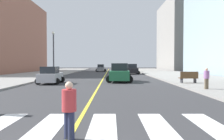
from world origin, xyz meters
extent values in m
cube|color=gray|center=(12.20, 20.00, 0.07)|extent=(10.00, 120.00, 0.15)
cube|color=silver|center=(-0.90, 4.00, 0.01)|extent=(0.90, 4.00, 0.01)
cube|color=silver|center=(0.90, 4.00, 0.01)|extent=(0.90, 4.00, 0.01)
cube|color=silver|center=(2.70, 4.00, 0.01)|extent=(0.90, 4.00, 0.01)
cube|color=silver|center=(4.50, 4.00, 0.01)|extent=(0.90, 4.00, 0.01)
cube|color=yellow|center=(0.00, 40.00, 0.01)|extent=(0.16, 80.00, 0.01)
cube|color=gray|center=(27.28, 69.72, 11.01)|extent=(18.00, 24.00, 22.02)
cube|color=black|center=(5.05, 39.41, 0.72)|extent=(2.03, 4.44, 0.95)
cube|color=#1E2328|center=(5.05, 39.68, 1.58)|extent=(1.70, 2.22, 0.80)
cylinder|color=black|center=(4.02, 38.05, 0.36)|extent=(0.72, 0.24, 0.72)
cylinder|color=black|center=(6.06, 38.04, 0.36)|extent=(0.72, 0.24, 0.72)
cylinder|color=black|center=(4.04, 40.79, 0.36)|extent=(0.72, 0.24, 0.72)
cylinder|color=black|center=(6.08, 40.78, 0.36)|extent=(0.72, 0.24, 0.72)
cube|color=#236B42|center=(2.05, 21.84, 0.76)|extent=(2.33, 4.76, 1.00)
cube|color=#1E2328|center=(2.07, 22.12, 1.67)|extent=(1.88, 2.41, 0.84)
cylinder|color=black|center=(0.91, 20.44, 0.38)|extent=(0.77, 0.28, 0.76)
cylinder|color=black|center=(3.07, 20.34, 0.38)|extent=(0.77, 0.28, 0.76)
cylinder|color=black|center=(1.04, 23.34, 0.38)|extent=(0.77, 0.28, 0.76)
cylinder|color=black|center=(3.20, 23.24, 0.38)|extent=(0.77, 0.28, 0.76)
cube|color=slate|center=(-1.59, 52.97, 0.67)|extent=(1.96, 4.12, 0.87)
cube|color=#1E2328|center=(-1.60, 52.72, 1.45)|extent=(1.61, 2.08, 0.73)
cylinder|color=black|center=(-0.62, 54.20, 0.33)|extent=(0.66, 0.23, 0.66)
cylinder|color=black|center=(-2.49, 54.25, 0.33)|extent=(0.66, 0.23, 0.66)
cylinder|color=black|center=(-0.70, 51.68, 0.33)|extent=(0.66, 0.23, 0.66)
cylinder|color=black|center=(-2.57, 51.74, 0.33)|extent=(0.66, 0.23, 0.66)
cube|color=gold|center=(5.42, 46.45, 0.69)|extent=(1.95, 4.23, 0.90)
cube|color=#1E2328|center=(5.43, 46.70, 1.50)|extent=(1.63, 2.12, 0.76)
cylinder|color=black|center=(4.44, 45.16, 0.34)|extent=(0.68, 0.23, 0.68)
cylinder|color=black|center=(6.38, 45.13, 0.34)|extent=(0.68, 0.23, 0.68)
cylinder|color=black|center=(4.47, 47.76, 0.34)|extent=(0.68, 0.23, 0.68)
cylinder|color=black|center=(6.41, 47.74, 0.34)|extent=(0.68, 0.23, 0.68)
cube|color=#B7B7BC|center=(-5.14, 19.73, 0.64)|extent=(1.86, 3.97, 0.84)
cube|color=#1E2328|center=(-5.14, 19.50, 1.40)|extent=(1.54, 2.00, 0.71)
cylinder|color=black|center=(-4.26, 20.97, 0.32)|extent=(0.64, 0.22, 0.64)
cylinder|color=black|center=(-6.08, 20.93, 0.32)|extent=(0.64, 0.22, 0.64)
cylinder|color=black|center=(-4.21, 18.53, 0.32)|extent=(0.64, 0.22, 0.64)
cylinder|color=black|center=(-6.02, 18.49, 0.32)|extent=(0.64, 0.22, 0.64)
cube|color=brown|center=(8.76, 18.82, 0.63)|extent=(1.83, 0.68, 0.08)
cube|color=brown|center=(8.77, 18.58, 0.97)|extent=(1.80, 0.18, 0.60)
cube|color=#2D2D33|center=(8.09, 18.78, 0.37)|extent=(0.13, 0.48, 0.44)
cube|color=#2D2D33|center=(9.43, 18.87, 0.37)|extent=(0.13, 0.48, 0.44)
cylinder|color=#232847|center=(0.10, 2.89, 0.39)|extent=(0.18, 0.18, 0.79)
cylinder|color=#232847|center=(-0.03, 3.00, 0.39)|extent=(0.18, 0.18, 0.79)
cylinder|color=#B23338|center=(0.03, 2.94, 1.09)|extent=(0.39, 0.39, 0.59)
sphere|color=beige|center=(0.03, 2.94, 1.49)|extent=(0.21, 0.21, 0.21)
cylinder|color=brown|center=(8.41, 13.63, 0.54)|extent=(0.18, 0.18, 0.79)
cylinder|color=brown|center=(8.25, 13.58, 0.54)|extent=(0.18, 0.18, 0.79)
cylinder|color=#99669E|center=(8.33, 13.60, 1.23)|extent=(0.39, 0.39, 0.59)
sphere|color=tan|center=(8.33, 13.60, 1.63)|extent=(0.21, 0.21, 0.21)
cylinder|color=#38383D|center=(-7.81, 31.06, 3.39)|extent=(0.20, 0.20, 6.47)
sphere|color=silver|center=(-7.81, 31.06, 6.77)|extent=(0.44, 0.44, 0.44)
camera|label=1|loc=(1.20, -3.02, 2.09)|focal=35.47mm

